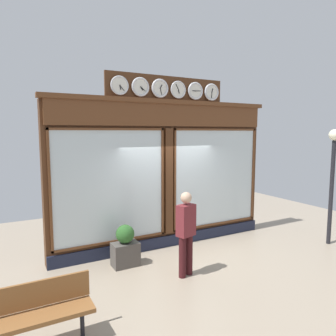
{
  "coord_description": "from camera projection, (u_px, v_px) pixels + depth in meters",
  "views": [
    {
      "loc": [
        3.62,
        6.64,
        2.85
      ],
      "look_at": [
        0.0,
        0.0,
        1.97
      ],
      "focal_mm": 33.42,
      "sensor_mm": 36.0,
      "label": 1
    }
  ],
  "objects": [
    {
      "name": "shop_facade",
      "position": [
        166.0,
        172.0,
        7.73
      ],
      "size": [
        5.84,
        0.42,
        4.16
      ],
      "color": "#4C2B16",
      "rests_on": "ground_plane"
    },
    {
      "name": "pedestrian",
      "position": [
        186.0,
        230.0,
        6.12
      ],
      "size": [
        0.41,
        0.31,
        1.69
      ],
      "color": "#3A1316",
      "rests_on": "ground_plane"
    },
    {
      "name": "planter_box",
      "position": [
        125.0,
        254.0,
        6.65
      ],
      "size": [
        0.56,
        0.36,
        0.51
      ],
      "primitive_type": "cube",
      "color": "#4C4742",
      "rests_on": "ground_plane"
    },
    {
      "name": "street_bench",
      "position": [
        38.0,
        310.0,
        4.1
      ],
      "size": [
        1.4,
        0.4,
        0.87
      ],
      "color": "brown",
      "rests_on": "ground_plane"
    },
    {
      "name": "street_lamp",
      "position": [
        333.0,
        167.0,
        7.79
      ],
      "size": [
        0.28,
        0.28,
        2.91
      ],
      "color": "black",
      "rests_on": "ground_plane"
    },
    {
      "name": "planter_shrub",
      "position": [
        125.0,
        234.0,
        6.6
      ],
      "size": [
        0.39,
        0.39,
        0.39
      ],
      "primitive_type": "sphere",
      "color": "#285623",
      "rests_on": "planter_box"
    },
    {
      "name": "ground_plane",
      "position": [
        246.0,
        298.0,
        5.39
      ],
      "size": [
        14.0,
        14.0,
        0.0
      ],
      "primitive_type": "plane",
      "color": "gray"
    }
  ]
}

